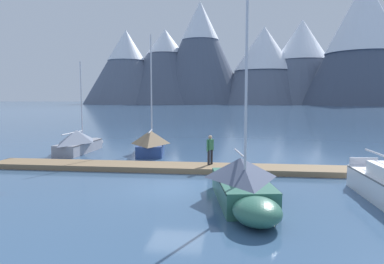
# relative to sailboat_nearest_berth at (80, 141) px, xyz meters

# --- Properties ---
(ground_plane) EXTENTS (700.00, 700.00, 0.00)m
(ground_plane) POSITION_rel_sailboat_nearest_berth_xyz_m (9.02, -9.60, -0.82)
(ground_plane) COLOR #38567A
(mountain_west_summit) EXTENTS (57.24, 57.24, 48.83)m
(mountain_west_summit) POSITION_rel_sailboat_nearest_berth_xyz_m (-60.31, 203.55, 24.61)
(mountain_west_summit) COLOR slate
(mountain_west_summit) RESTS_ON ground
(mountain_central_massif) EXTENTS (73.72, 73.72, 50.41)m
(mountain_central_massif) POSITION_rel_sailboat_nearest_berth_xyz_m (-35.80, 213.07, 24.99)
(mountain_central_massif) COLOR #4C566B
(mountain_central_massif) RESTS_ON ground
(mountain_shoulder_ridge) EXTENTS (64.05, 64.05, 68.06)m
(mountain_shoulder_ridge) POSITION_rel_sailboat_nearest_berth_xyz_m (-11.76, 212.28, 34.37)
(mountain_shoulder_ridge) COLOR #4C566B
(mountain_shoulder_ridge) RESTS_ON ground
(mountain_east_summit) EXTENTS (65.36, 65.36, 50.37)m
(mountain_east_summit) POSITION_rel_sailboat_nearest_berth_xyz_m (30.53, 210.59, 26.19)
(mountain_east_summit) COLOR slate
(mountain_east_summit) RESTS_ON ground
(mountain_rear_spur) EXTENTS (66.94, 66.94, 54.53)m
(mountain_rear_spur) POSITION_rel_sailboat_nearest_berth_xyz_m (54.87, 213.01, 27.97)
(mountain_rear_spur) COLOR slate
(mountain_rear_spur) RESTS_ON ground
(mountain_north_horn) EXTENTS (66.15, 66.15, 69.97)m
(mountain_north_horn) POSITION_rel_sailboat_nearest_berth_xyz_m (82.61, 183.39, 36.79)
(mountain_north_horn) COLOR #424C60
(mountain_north_horn) RESTS_ON ground
(dock) EXTENTS (23.15, 2.11, 0.30)m
(dock) POSITION_rel_sailboat_nearest_berth_xyz_m (9.02, -5.60, -0.67)
(dock) COLOR #846B4C
(dock) RESTS_ON ground
(sailboat_nearest_berth) EXTENTS (1.93, 6.20, 6.86)m
(sailboat_nearest_berth) POSITION_rel_sailboat_nearest_berth_xyz_m (0.00, 0.00, 0.00)
(sailboat_nearest_berth) COLOR #93939E
(sailboat_nearest_berth) RESTS_ON ground
(sailboat_second_berth) EXTENTS (2.64, 6.11, 8.76)m
(sailboat_second_berth) POSITION_rel_sailboat_nearest_berth_xyz_m (5.50, 0.22, -0.01)
(sailboat_second_berth) COLOR navy
(sailboat_second_berth) RESTS_ON ground
(sailboat_mid_dock_port) EXTENTS (2.79, 6.08, 7.63)m
(sailboat_mid_dock_port) POSITION_rel_sailboat_nearest_berth_xyz_m (12.01, -11.60, -0.03)
(sailboat_mid_dock_port) COLOR #336B56
(sailboat_mid_dock_port) RESTS_ON ground
(person_on_dock) EXTENTS (0.40, 0.50, 1.69)m
(person_on_dock) POSITION_rel_sailboat_nearest_berth_xyz_m (10.27, -5.26, 0.45)
(person_on_dock) COLOR #232328
(person_on_dock) RESTS_ON dock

